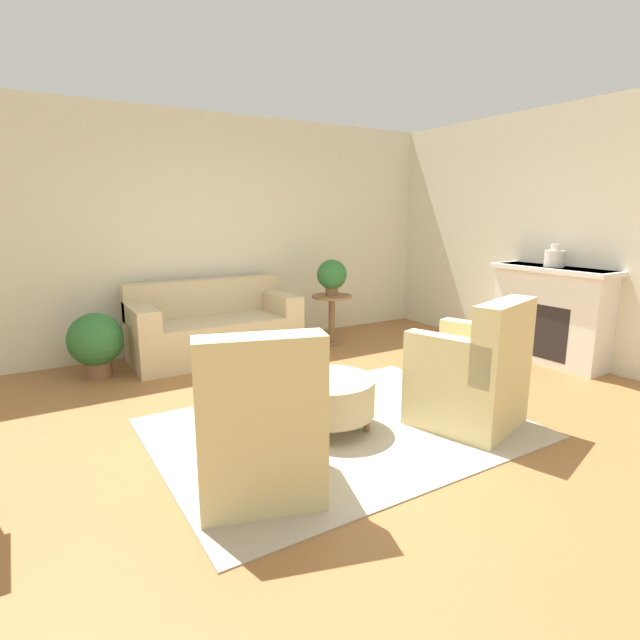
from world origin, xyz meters
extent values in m
plane|color=#996638|center=(0.00, 0.00, 0.00)|extent=(16.00, 16.00, 0.00)
cube|color=beige|center=(0.00, 2.97, 1.40)|extent=(9.83, 0.12, 2.80)
cube|color=beige|center=(3.23, 0.00, 1.40)|extent=(0.12, 10.34, 2.80)
cube|color=#B2A893|center=(0.00, 0.00, 0.01)|extent=(2.75, 2.07, 0.01)
cube|color=#C6B289|center=(-0.14, 2.38, 0.23)|extent=(1.87, 0.85, 0.46)
cube|color=#C6B289|center=(-0.14, 2.71, 0.67)|extent=(1.87, 0.20, 0.42)
cube|color=#C6B289|center=(-0.95, 2.36, 0.57)|extent=(0.24, 0.81, 0.23)
cube|color=#C6B289|center=(0.68, 2.36, 0.57)|extent=(0.24, 0.81, 0.23)
cube|color=olive|center=(-0.14, 1.99, 0.03)|extent=(1.68, 0.05, 0.06)
cube|color=beige|center=(-0.90, -0.43, 0.23)|extent=(0.89, 0.91, 0.44)
cube|color=beige|center=(-0.98, -0.69, 0.73)|extent=(0.73, 0.40, 0.58)
cube|color=beige|center=(-0.62, -0.49, 0.60)|extent=(0.34, 0.71, 0.32)
cube|color=beige|center=(-1.16, -0.33, 0.60)|extent=(0.34, 0.71, 0.32)
cube|color=olive|center=(-0.80, -0.11, 0.04)|extent=(0.62, 0.23, 0.06)
cube|color=beige|center=(0.90, -0.43, 0.23)|extent=(0.89, 0.91, 0.44)
cube|color=beige|center=(0.98, -0.69, 0.73)|extent=(0.73, 0.40, 0.58)
cube|color=beige|center=(1.16, -0.33, 0.60)|extent=(0.34, 0.71, 0.32)
cube|color=beige|center=(0.62, -0.49, 0.60)|extent=(0.34, 0.71, 0.32)
cube|color=olive|center=(0.80, -0.11, 0.04)|extent=(0.62, 0.23, 0.06)
cylinder|color=#C6B289|center=(-0.08, 0.06, 0.27)|extent=(0.73, 0.73, 0.28)
cylinder|color=olive|center=(-0.30, -0.16, 0.07)|extent=(0.05, 0.05, 0.12)
cylinder|color=olive|center=(0.14, -0.16, 0.07)|extent=(0.05, 0.05, 0.12)
cylinder|color=olive|center=(-0.30, 0.28, 0.07)|extent=(0.05, 0.05, 0.12)
cylinder|color=olive|center=(0.14, 0.28, 0.07)|extent=(0.05, 0.05, 0.12)
cylinder|color=olive|center=(1.35, 2.22, 0.61)|extent=(0.50, 0.50, 0.03)
cylinder|color=olive|center=(1.35, 2.22, 0.30)|extent=(0.08, 0.08, 0.60)
cylinder|color=olive|center=(1.35, 2.22, 0.01)|extent=(0.28, 0.28, 0.03)
cube|color=white|center=(2.99, 0.29, 0.54)|extent=(0.36, 1.25, 1.07)
cube|color=#282323|center=(2.82, 0.29, 0.37)|extent=(0.02, 0.69, 0.59)
cube|color=white|center=(2.97, 0.29, 1.05)|extent=(0.44, 1.35, 0.05)
cylinder|color=silver|center=(2.97, 0.29, 1.16)|extent=(0.21, 0.21, 0.18)
cylinder|color=silver|center=(2.97, 0.29, 1.28)|extent=(0.09, 0.09, 0.07)
cylinder|color=brown|center=(1.35, 2.22, 0.68)|extent=(0.16, 0.16, 0.10)
sphere|color=#2D6B33|center=(1.35, 2.22, 0.89)|extent=(0.38, 0.38, 0.38)
cylinder|color=brown|center=(-1.41, 2.34, 0.08)|extent=(0.26, 0.26, 0.17)
sphere|color=#2D6B33|center=(-1.41, 2.34, 0.40)|extent=(0.54, 0.54, 0.54)
camera|label=1|loc=(-2.03, -3.00, 1.65)|focal=28.00mm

